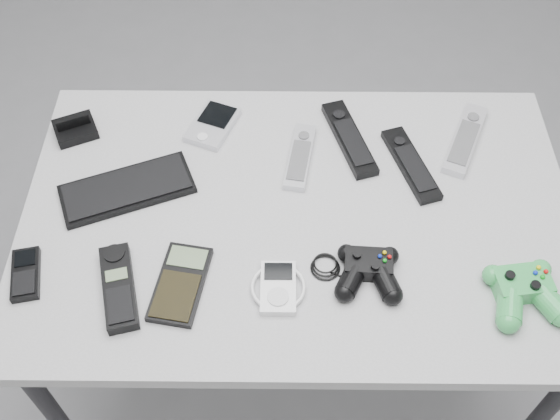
{
  "coord_description": "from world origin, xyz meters",
  "views": [
    {
      "loc": [
        -0.01,
        -0.86,
        1.74
      ],
      "look_at": [
        -0.01,
        -0.1,
        0.74
      ],
      "focal_mm": 42.0,
      "sensor_mm": 36.0,
      "label": 1
    }
  ],
  "objects_px": {
    "remote_black_b": "(411,164)",
    "calculator": "(180,284)",
    "desk": "(297,232)",
    "mobile_phone": "(25,274)",
    "pda_keyboard": "(127,189)",
    "pda": "(212,124)",
    "remote_silver_b": "(465,139)",
    "controller_green": "(525,290)",
    "remote_silver_a": "(300,156)",
    "controller_black": "(369,269)",
    "remote_black_a": "(349,138)",
    "cordless_handset": "(119,287)",
    "mp3_player": "(278,287)"
  },
  "relations": [
    {
      "from": "remote_black_a",
      "to": "mobile_phone",
      "type": "height_order",
      "value": "remote_black_a"
    },
    {
      "from": "remote_black_a",
      "to": "controller_green",
      "type": "height_order",
      "value": "controller_green"
    },
    {
      "from": "remote_black_a",
      "to": "mp3_player",
      "type": "distance_m",
      "value": 0.39
    },
    {
      "from": "mobile_phone",
      "to": "controller_black",
      "type": "distance_m",
      "value": 0.62
    },
    {
      "from": "mobile_phone",
      "to": "controller_black",
      "type": "relative_size",
      "value": 0.52
    },
    {
      "from": "remote_black_a",
      "to": "mobile_phone",
      "type": "relative_size",
      "value": 2.0
    },
    {
      "from": "pda",
      "to": "mobile_phone",
      "type": "relative_size",
      "value": 1.16
    },
    {
      "from": "mobile_phone",
      "to": "calculator",
      "type": "height_order",
      "value": "mobile_phone"
    },
    {
      "from": "remote_silver_a",
      "to": "remote_silver_b",
      "type": "relative_size",
      "value": 0.84
    },
    {
      "from": "remote_black_b",
      "to": "mobile_phone",
      "type": "distance_m",
      "value": 0.78
    },
    {
      "from": "remote_black_a",
      "to": "cordless_handset",
      "type": "height_order",
      "value": "cordless_handset"
    },
    {
      "from": "remote_black_a",
      "to": "controller_green",
      "type": "relative_size",
      "value": 1.49
    },
    {
      "from": "mp3_player",
      "to": "controller_green",
      "type": "distance_m",
      "value": 0.43
    },
    {
      "from": "remote_black_b",
      "to": "calculator",
      "type": "height_order",
      "value": "remote_black_b"
    },
    {
      "from": "pda_keyboard",
      "to": "cordless_handset",
      "type": "distance_m",
      "value": 0.23
    },
    {
      "from": "pda",
      "to": "pda_keyboard",
      "type": "bearing_deg",
      "value": -109.87
    },
    {
      "from": "remote_silver_b",
      "to": "calculator",
      "type": "distance_m",
      "value": 0.67
    },
    {
      "from": "remote_black_b",
      "to": "mobile_phone",
      "type": "relative_size",
      "value": 1.86
    },
    {
      "from": "desk",
      "to": "pda_keyboard",
      "type": "bearing_deg",
      "value": 171.32
    },
    {
      "from": "pda",
      "to": "calculator",
      "type": "xyz_separation_m",
      "value": [
        -0.03,
        -0.4,
        -0.0
      ]
    },
    {
      "from": "calculator",
      "to": "desk",
      "type": "bearing_deg",
      "value": 47.74
    },
    {
      "from": "remote_silver_b",
      "to": "controller_green",
      "type": "relative_size",
      "value": 1.43
    },
    {
      "from": "pda",
      "to": "desk",
      "type": "bearing_deg",
      "value": -29.86
    },
    {
      "from": "remote_silver_a",
      "to": "remote_silver_b",
      "type": "xyz_separation_m",
      "value": [
        0.35,
        0.05,
        0.0
      ]
    },
    {
      "from": "remote_silver_a",
      "to": "cordless_handset",
      "type": "bearing_deg",
      "value": -126.39
    },
    {
      "from": "remote_black_a",
      "to": "pda_keyboard",
      "type": "bearing_deg",
      "value": 179.58
    },
    {
      "from": "pda_keyboard",
      "to": "controller_green",
      "type": "relative_size",
      "value": 1.79
    },
    {
      "from": "cordless_handset",
      "to": "calculator",
      "type": "xyz_separation_m",
      "value": [
        0.11,
        0.01,
        -0.01
      ]
    },
    {
      "from": "calculator",
      "to": "mp3_player",
      "type": "distance_m",
      "value": 0.18
    },
    {
      "from": "remote_silver_b",
      "to": "pda",
      "type": "bearing_deg",
      "value": -160.71
    },
    {
      "from": "remote_black_a",
      "to": "remote_black_b",
      "type": "xyz_separation_m",
      "value": [
        0.12,
        -0.07,
        -0.0
      ]
    },
    {
      "from": "pda",
      "to": "remote_black_a",
      "type": "distance_m",
      "value": 0.3
    },
    {
      "from": "remote_silver_a",
      "to": "remote_black_b",
      "type": "distance_m",
      "value": 0.23
    },
    {
      "from": "pda",
      "to": "mp3_player",
      "type": "relative_size",
      "value": 1.19
    },
    {
      "from": "cordless_handset",
      "to": "mp3_player",
      "type": "relative_size",
      "value": 1.63
    },
    {
      "from": "mobile_phone",
      "to": "controller_green",
      "type": "relative_size",
      "value": 0.74
    },
    {
      "from": "mobile_phone",
      "to": "mp3_player",
      "type": "xyz_separation_m",
      "value": [
        0.46,
        -0.02,
        0.0
      ]
    },
    {
      "from": "pda",
      "to": "remote_black_b",
      "type": "relative_size",
      "value": 0.63
    },
    {
      "from": "desk",
      "to": "pda",
      "type": "xyz_separation_m",
      "value": [
        -0.18,
        0.23,
        0.07
      ]
    },
    {
      "from": "pda",
      "to": "remote_silver_a",
      "type": "relative_size",
      "value": 0.72
    },
    {
      "from": "pda_keyboard",
      "to": "pda",
      "type": "bearing_deg",
      "value": 26.59
    },
    {
      "from": "desk",
      "to": "mp3_player",
      "type": "height_order",
      "value": "mp3_player"
    },
    {
      "from": "remote_silver_a",
      "to": "controller_black",
      "type": "relative_size",
      "value": 0.85
    },
    {
      "from": "remote_black_b",
      "to": "mobile_phone",
      "type": "bearing_deg",
      "value": -177.72
    },
    {
      "from": "desk",
      "to": "calculator",
      "type": "bearing_deg",
      "value": -141.95
    },
    {
      "from": "pda_keyboard",
      "to": "controller_green",
      "type": "xyz_separation_m",
      "value": [
        0.74,
        -0.24,
        0.02
      ]
    },
    {
      "from": "controller_black",
      "to": "calculator",
      "type": "bearing_deg",
      "value": -172.25
    },
    {
      "from": "pda_keyboard",
      "to": "remote_silver_a",
      "type": "distance_m",
      "value": 0.36
    },
    {
      "from": "calculator",
      "to": "mp3_player",
      "type": "height_order",
      "value": "mp3_player"
    },
    {
      "from": "cordless_handset",
      "to": "calculator",
      "type": "relative_size",
      "value": 1.06
    }
  ]
}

